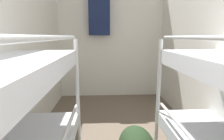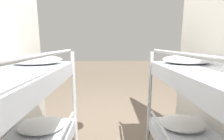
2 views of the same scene
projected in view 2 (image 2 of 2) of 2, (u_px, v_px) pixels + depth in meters
ground_plane at (111, 127)px, 2.59m from camera, size 20.00×20.00×0.00m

